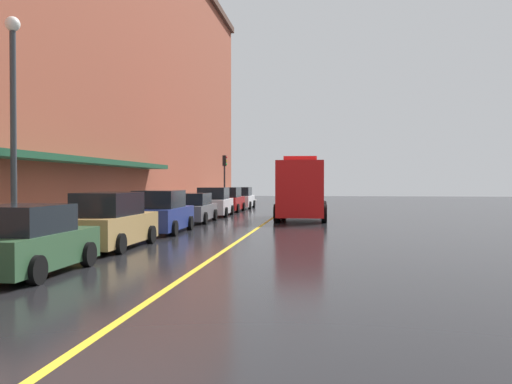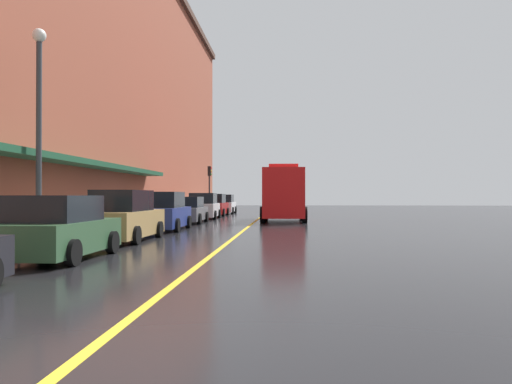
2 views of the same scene
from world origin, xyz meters
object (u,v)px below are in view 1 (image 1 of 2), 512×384
Objects in this scene: parking_meter_3 at (220,196)px; traffic_light_near at (225,171)px; parking_meter_1 at (91,213)px; parked_car_1 at (26,242)px; parked_car_5 at (214,203)px; parked_car_2 at (111,222)px; parking_meter_0 at (217,196)px; parked_car_3 at (161,213)px; parked_car_4 at (193,208)px; street_lamp_left at (13,108)px; parked_car_7 at (241,198)px; parked_car_6 at (228,200)px.

traffic_light_near is (0.06, 1.54, 2.10)m from parking_meter_3.
parking_meter_3 is at bearing 90.00° from parking_meter_1.
parked_car_5 is at bearing 0.19° from parked_car_1.
parking_meter_3 is at bearing -92.29° from traffic_light_near.
parked_car_1 is 5.22m from parked_car_2.
parked_car_5 is at bearing -80.13° from parking_meter_0.
parked_car_3 is at bearing -86.01° from parking_meter_3.
parking_meter_0 is at bearing -90.00° from parking_meter_3.
parked_car_1 is 0.87× the size of parked_car_2.
parked_car_4 is (-0.11, 11.81, -0.11)m from parked_car_2.
parked_car_4 reaches higher than parking_meter_3.
parked_car_7 is at bearing 86.03° from street_lamp_left.
parked_car_5 is 3.46× the size of parking_meter_3.
parked_car_5 is 5.22m from parked_car_6.
parked_car_6 is 3.17× the size of parking_meter_0.
parked_car_3 is 17.00m from parked_car_6.
parked_car_2 reaches higher than parked_car_1.
parked_car_6 is 20.89m from parking_meter_1.
parking_meter_0 is (-1.37, 13.55, 0.30)m from parked_car_4.
street_lamp_left reaches higher than parking_meter_1.
parked_car_3 is 0.67× the size of street_lamp_left.
parked_car_7 is 3.33× the size of parking_meter_3.
parked_car_5 is at bearing 178.70° from parked_car_7.
parked_car_6 is 25.16m from street_lamp_left.
parked_car_3 is at bearing 179.66° from parked_car_4.
parked_car_5 reaches higher than parked_car_6.
parked_car_6 is at bearing 86.15° from parking_meter_1.
street_lamp_left is (-0.60, -27.62, 3.34)m from parking_meter_0.
parked_car_1 is 7.11m from parking_meter_1.
parked_car_7 is 3.33× the size of parking_meter_0.
parked_car_5 is 10.44m from parked_car_7.
traffic_light_near is (-1.42, 0.40, 2.33)m from parked_car_7.
parked_car_4 is at bearing 178.76° from parked_car_7.
parking_meter_1 is 5.23m from street_lamp_left.
parked_car_2 is at bearing 178.90° from parked_car_3.
parking_meter_3 is 29.11m from street_lamp_left.
parking_meter_1 is 26.55m from traffic_light_near.
parking_meter_0 is at bearing -91.25° from traffic_light_near.
parked_car_2 is 11.81m from parked_car_4.
parked_car_5 is at bearing -0.82° from parked_car_3.
parked_car_2 is 1.03× the size of parked_car_4.
parked_car_1 is 3.14× the size of parking_meter_1.
parked_car_5 reaches higher than parked_car_1.
parked_car_6 is (0.04, 10.76, 0.09)m from parked_car_4.
street_lamp_left reaches higher than parked_car_7.
parked_car_3 is 4.12m from parking_meter_1.
parked_car_5 is 3.46× the size of parking_meter_0.
parked_car_2 is at bearing 47.31° from street_lamp_left.
traffic_light_near reaches higher than parked_car_1.
traffic_light_near reaches higher than parking_meter_3.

